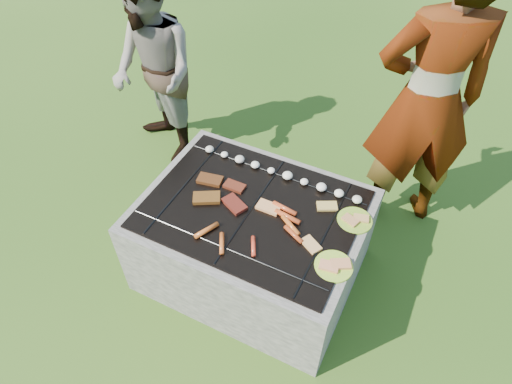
# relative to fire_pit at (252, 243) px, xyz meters

# --- Properties ---
(lawn) EXTENTS (60.00, 60.00, 0.00)m
(lawn) POSITION_rel_fire_pit_xyz_m (0.00, 0.00, -0.28)
(lawn) COLOR #214611
(lawn) RESTS_ON ground
(fire_pit) EXTENTS (1.30, 1.00, 0.62)m
(fire_pit) POSITION_rel_fire_pit_xyz_m (0.00, 0.00, 0.00)
(fire_pit) COLOR gray
(fire_pit) RESTS_ON ground
(mushrooms) EXTENTS (1.06, 0.06, 0.04)m
(mushrooms) POSITION_rel_fire_pit_xyz_m (0.05, 0.32, 0.35)
(mushrooms) COLOR beige
(mushrooms) RESTS_ON fire_pit
(pork_slabs) EXTENTS (0.40, 0.28, 0.02)m
(pork_slabs) POSITION_rel_fire_pit_xyz_m (-0.23, 0.01, 0.34)
(pork_slabs) COLOR brown
(pork_slabs) RESTS_ON fire_pit
(sausages) EXTENTS (0.55, 0.47, 0.03)m
(sausages) POSITION_rel_fire_pit_xyz_m (0.13, -0.10, 0.34)
(sausages) COLOR #F84828
(sausages) RESTS_ON fire_pit
(bread_on_grate) EXTENTS (0.45, 0.41, 0.02)m
(bread_on_grate) POSITION_rel_fire_pit_xyz_m (0.26, 0.05, 0.34)
(bread_on_grate) COLOR tan
(bread_on_grate) RESTS_ON fire_pit
(plate_far) EXTENTS (0.21, 0.21, 0.03)m
(plate_far) POSITION_rel_fire_pit_xyz_m (0.56, 0.18, 0.33)
(plate_far) COLOR #C4CF31
(plate_far) RESTS_ON fire_pit
(plate_near) EXTENTS (0.27, 0.27, 0.03)m
(plate_near) POSITION_rel_fire_pit_xyz_m (0.56, -0.17, 0.33)
(plate_near) COLOR #F1FF3C
(plate_near) RESTS_ON fire_pit
(cook) EXTENTS (0.85, 0.74, 1.95)m
(cook) POSITION_rel_fire_pit_xyz_m (0.71, 0.96, 0.69)
(cook) COLOR gray
(cook) RESTS_ON ground
(bystander) EXTENTS (0.92, 0.87, 1.51)m
(bystander) POSITION_rel_fire_pit_xyz_m (-1.20, 0.76, 0.47)
(bystander) COLOR gray
(bystander) RESTS_ON ground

